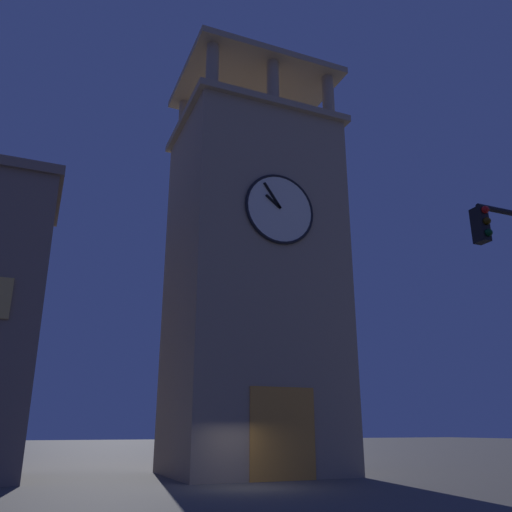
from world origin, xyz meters
The scene contains 2 objects.
ground_plane centered at (0.00, 0.00, 0.00)m, with size 200.00×200.00×0.00m, color #56544F.
clocktower centered at (-2.51, -5.38, 10.11)m, with size 9.06×7.60×26.03m.
Camera 1 is at (8.19, 20.52, 2.16)m, focal length 36.87 mm.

